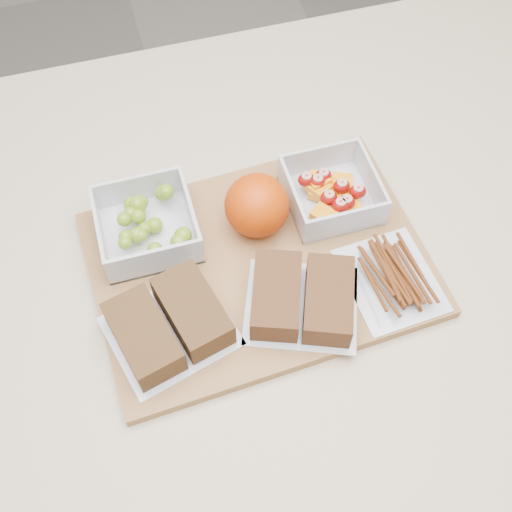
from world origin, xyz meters
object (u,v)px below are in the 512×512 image
object	(u,v)px
sandwich_bag_center	(302,298)
sandwich_bag_left	(169,324)
cutting_board	(259,264)
pretzel_bag	(392,275)
grape_container	(148,224)
orange	(257,206)
fruit_container	(331,193)

from	to	relation	value
sandwich_bag_center	sandwich_bag_left	bearing A→B (deg)	176.24
cutting_board	pretzel_bag	bearing A→B (deg)	-29.28
grape_container	orange	bearing A→B (deg)	-9.94
sandwich_bag_left	sandwich_bag_center	size ratio (longest dim) A/B	0.98
sandwich_bag_center	pretzel_bag	size ratio (longest dim) A/B	1.24
sandwich_bag_center	grape_container	bearing A→B (deg)	135.22
fruit_container	sandwich_bag_center	bearing A→B (deg)	-121.83
cutting_board	orange	bearing A→B (deg)	73.73
cutting_board	orange	world-z (taller)	orange
sandwich_bag_left	sandwich_bag_center	distance (m)	0.16
orange	sandwich_bag_center	xyz separation A→B (m)	(0.02, -0.13, -0.02)
fruit_container	pretzel_bag	xyz separation A→B (m)	(0.03, -0.14, -0.00)
grape_container	pretzel_bag	bearing A→B (deg)	-29.05
orange	sandwich_bag_left	world-z (taller)	orange
cutting_board	fruit_container	xyz separation A→B (m)	(0.12, 0.06, 0.03)
sandwich_bag_left	pretzel_bag	world-z (taller)	sandwich_bag_left
cutting_board	fruit_container	bearing A→B (deg)	25.20
cutting_board	grape_container	distance (m)	0.15
fruit_container	sandwich_bag_left	bearing A→B (deg)	-152.39
sandwich_bag_left	pretzel_bag	bearing A→B (deg)	-1.56
sandwich_bag_center	pretzel_bag	xyz separation A→B (m)	(0.12, 0.00, -0.01)
cutting_board	pretzel_bag	xyz separation A→B (m)	(0.15, -0.07, 0.02)
grape_container	pretzel_bag	world-z (taller)	grape_container
sandwich_bag_left	grape_container	bearing A→B (deg)	88.57
orange	sandwich_bag_left	bearing A→B (deg)	-139.63
orange	sandwich_bag_center	world-z (taller)	orange
grape_container	orange	distance (m)	0.14
fruit_container	pretzel_bag	bearing A→B (deg)	-77.17
cutting_board	sandwich_bag_center	distance (m)	0.09
cutting_board	fruit_container	distance (m)	0.14
cutting_board	orange	xyz separation A→B (m)	(0.01, 0.06, 0.05)
pretzel_bag	sandwich_bag_left	bearing A→B (deg)	178.44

